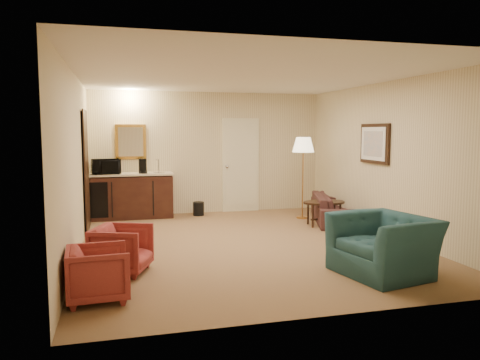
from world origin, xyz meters
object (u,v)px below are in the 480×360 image
object	(u,v)px
floor_lamp	(303,178)
waste_bin	(199,209)
wetbar_cabinet	(132,196)
coffee_maker	(143,166)
sofa	(334,204)
rose_chair_near	(122,247)
microwave	(106,165)
coffee_table	(324,213)
rose_chair_far	(98,271)
teal_armchair	(384,235)

from	to	relation	value
floor_lamp	waste_bin	xyz separation A→B (m)	(-2.00, 0.84, -0.69)
wetbar_cabinet	coffee_maker	size ratio (longest dim) A/B	5.52
sofa	rose_chair_near	size ratio (longest dim) A/B	2.76
rose_chair_near	floor_lamp	distance (m)	4.64
wetbar_cabinet	microwave	distance (m)	0.81
sofa	coffee_table	bearing A→B (deg)	148.55
rose_chair_far	coffee_table	distance (m)	4.96
teal_armchair	waste_bin	world-z (taller)	teal_armchair
sofa	waste_bin	size ratio (longest dim) A/B	6.36
rose_chair_far	coffee_table	size ratio (longest dim) A/B	0.79
microwave	coffee_maker	size ratio (longest dim) A/B	1.79
rose_chair_near	coffee_table	distance (m)	4.24
rose_chair_far	floor_lamp	size ratio (longest dim) A/B	0.38
sofa	teal_armchair	xyz separation A→B (m)	(-0.92, -3.25, 0.13)
microwave	teal_armchair	bearing A→B (deg)	-63.23
wetbar_cabinet	coffee_table	bearing A→B (deg)	-26.50
rose_chair_near	rose_chair_far	world-z (taller)	rose_chair_near
wetbar_cabinet	microwave	world-z (taller)	microwave
coffee_table	coffee_maker	distance (m)	3.71
sofa	floor_lamp	distance (m)	0.83
rose_chair_far	waste_bin	xyz separation A→B (m)	(1.85, 4.64, -0.17)
sofa	rose_chair_near	bearing A→B (deg)	138.27
coffee_table	floor_lamp	bearing A→B (deg)	97.05
sofa	waste_bin	bearing A→B (deg)	79.09
coffee_table	coffee_maker	world-z (taller)	coffee_maker
sofa	rose_chair_near	xyz separation A→B (m)	(-4.05, -2.37, -0.03)
teal_armchair	rose_chair_near	xyz separation A→B (m)	(-3.13, 0.88, -0.16)
rose_chair_near	floor_lamp	xyz separation A→B (m)	(3.60, 2.88, 0.50)
rose_chair_far	coffee_maker	size ratio (longest dim) A/B	2.14
rose_chair_near	waste_bin	size ratio (longest dim) A/B	2.30
rose_chair_near	waste_bin	world-z (taller)	rose_chair_near
sofa	coffee_table	distance (m)	0.48
rose_chair_near	floor_lamp	size ratio (longest dim) A/B	0.40
rose_chair_near	sofa	bearing A→B (deg)	-38.73
rose_chair_near	coffee_maker	world-z (taller)	coffee_maker
rose_chair_near	coffee_maker	xyz separation A→B (m)	(0.47, 3.69, 0.74)
floor_lamp	microwave	world-z (taller)	floor_lamp
coffee_maker	coffee_table	bearing A→B (deg)	-7.85
floor_lamp	coffee_maker	world-z (taller)	floor_lamp
wetbar_cabinet	sofa	xyz separation A→B (m)	(3.80, -1.42, -0.10)
sofa	microwave	bearing A→B (deg)	90.37
rose_chair_far	sofa	bearing A→B (deg)	-56.00
rose_chair_near	waste_bin	xyz separation A→B (m)	(1.60, 3.72, -0.19)
rose_chair_near	coffee_table	bearing A→B (deg)	-39.84
rose_chair_near	coffee_maker	bearing A→B (deg)	13.75
waste_bin	coffee_maker	world-z (taller)	coffee_maker
sofa	coffee_maker	size ratio (longest dim) A/B	6.15
rose_chair_far	teal_armchair	bearing A→B (deg)	-92.67
floor_lamp	teal_armchair	bearing A→B (deg)	-97.09
floor_lamp	microwave	size ratio (longest dim) A/B	3.12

